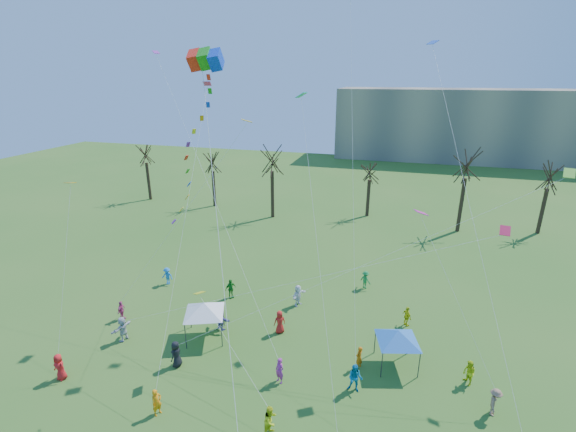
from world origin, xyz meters
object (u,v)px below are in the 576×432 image
(big_box_kite, at_px, (197,156))
(canopy_tent_white, at_px, (204,308))
(canopy_tent_blue, at_px, (398,336))
(distant_building, at_px, (479,125))

(big_box_kite, xyz_separation_m, canopy_tent_white, (-1.66, 2.34, -11.32))
(big_box_kite, distance_m, canopy_tent_blue, 16.54)
(distant_building, xyz_separation_m, big_box_kite, (-26.26, -76.20, 6.20))
(big_box_kite, bearing_deg, canopy_tent_white, 125.32)
(distant_building, bearing_deg, big_box_kite, -109.02)
(canopy_tent_white, xyz_separation_m, canopy_tent_blue, (13.20, 0.67, -0.14))
(big_box_kite, height_order, canopy_tent_white, big_box_kite)
(canopy_tent_white, distance_m, canopy_tent_blue, 13.22)
(canopy_tent_blue, bearing_deg, distant_building, 78.63)
(big_box_kite, height_order, canopy_tent_blue, big_box_kite)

